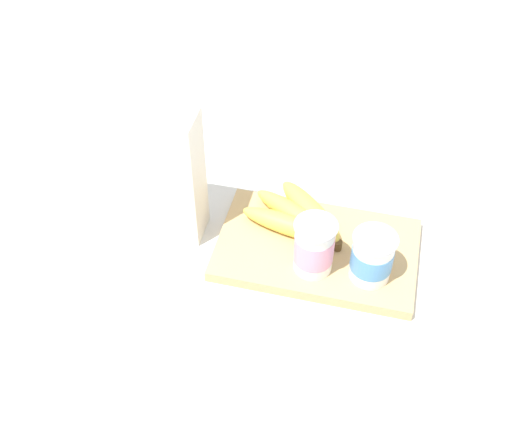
{
  "coord_description": "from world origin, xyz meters",
  "views": [
    {
      "loc": [
        -0.07,
        0.71,
        0.81
      ],
      "look_at": [
        0.1,
        0.0,
        0.07
      ],
      "focal_mm": 45.09,
      "sensor_mm": 36.0,
      "label": 1
    }
  ],
  "objects_px": {
    "cereal_box": "(140,170)",
    "cutting_board": "(317,249)",
    "yogurt_cup_front": "(372,257)",
    "yogurt_cup_back": "(311,246)",
    "banana_bunch": "(299,217)"
  },
  "relations": [
    {
      "from": "yogurt_cup_back",
      "to": "banana_bunch",
      "type": "height_order",
      "value": "yogurt_cup_back"
    },
    {
      "from": "yogurt_cup_front",
      "to": "banana_bunch",
      "type": "height_order",
      "value": "yogurt_cup_front"
    },
    {
      "from": "cutting_board",
      "to": "yogurt_cup_back",
      "type": "xyz_separation_m",
      "value": [
        0.0,
        0.05,
        0.06
      ]
    },
    {
      "from": "cutting_board",
      "to": "banana_bunch",
      "type": "xyz_separation_m",
      "value": [
        0.04,
        -0.04,
        0.03
      ]
    },
    {
      "from": "cereal_box",
      "to": "yogurt_cup_back",
      "type": "xyz_separation_m",
      "value": [
        -0.29,
        0.05,
        -0.05
      ]
    },
    {
      "from": "cutting_board",
      "to": "yogurt_cup_front",
      "type": "height_order",
      "value": "yogurt_cup_front"
    },
    {
      "from": "yogurt_cup_front",
      "to": "cutting_board",
      "type": "bearing_deg",
      "value": -24.82
    },
    {
      "from": "cereal_box",
      "to": "yogurt_cup_back",
      "type": "distance_m",
      "value": 0.3
    },
    {
      "from": "yogurt_cup_front",
      "to": "yogurt_cup_back",
      "type": "distance_m",
      "value": 0.09
    },
    {
      "from": "cereal_box",
      "to": "banana_bunch",
      "type": "bearing_deg",
      "value": -172.24
    },
    {
      "from": "cereal_box",
      "to": "cutting_board",
      "type": "bearing_deg",
      "value": 178.84
    },
    {
      "from": "cutting_board",
      "to": "yogurt_cup_back",
      "type": "relative_size",
      "value": 3.42
    },
    {
      "from": "cereal_box",
      "to": "yogurt_cup_back",
      "type": "relative_size",
      "value": 2.53
    },
    {
      "from": "yogurt_cup_back",
      "to": "banana_bunch",
      "type": "bearing_deg",
      "value": -68.56
    },
    {
      "from": "yogurt_cup_front",
      "to": "banana_bunch",
      "type": "bearing_deg",
      "value": -32.62
    }
  ]
}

